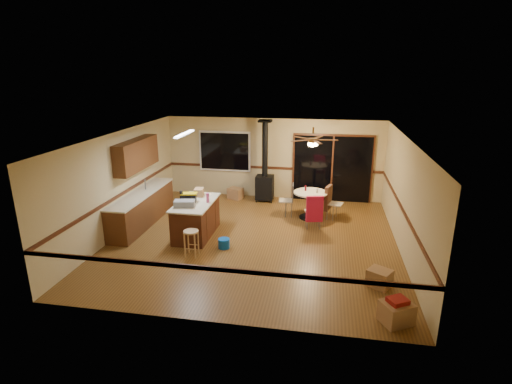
% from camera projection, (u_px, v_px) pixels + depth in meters
% --- Properties ---
extents(floor, '(7.00, 7.00, 0.00)m').
position_uv_depth(floor, '(254.00, 239.00, 10.05)').
color(floor, brown).
rests_on(floor, ground).
extents(ceiling, '(7.00, 7.00, 0.00)m').
position_uv_depth(ceiling, '(254.00, 136.00, 9.27)').
color(ceiling, silver).
rests_on(ceiling, ground).
extents(wall_back, '(7.00, 0.00, 7.00)m').
position_uv_depth(wall_back, '(273.00, 159.00, 12.95)').
color(wall_back, tan).
rests_on(wall_back, ground).
extents(wall_front, '(7.00, 0.00, 7.00)m').
position_uv_depth(wall_front, '(215.00, 253.00, 6.37)').
color(wall_front, tan).
rests_on(wall_front, ground).
extents(wall_left, '(0.00, 7.00, 7.00)m').
position_uv_depth(wall_left, '(120.00, 183.00, 10.24)').
color(wall_left, tan).
rests_on(wall_left, ground).
extents(wall_right, '(0.00, 7.00, 7.00)m').
position_uv_depth(wall_right, '(405.00, 198.00, 9.08)').
color(wall_right, tan).
rests_on(wall_right, ground).
extents(chair_rail, '(7.00, 7.00, 0.08)m').
position_uv_depth(chair_rail, '(254.00, 201.00, 9.75)').
color(chair_rail, '#482212').
rests_on(chair_rail, ground).
extents(window, '(1.72, 0.10, 1.32)m').
position_uv_depth(window, '(225.00, 151.00, 13.11)').
color(window, black).
rests_on(window, ground).
extents(sliding_door, '(2.52, 0.10, 2.10)m').
position_uv_depth(sliding_door, '(332.00, 169.00, 12.66)').
color(sliding_door, black).
rests_on(sliding_door, ground).
extents(lower_cabinets, '(0.60, 3.00, 0.86)m').
position_uv_depth(lower_cabinets, '(142.00, 209.00, 10.92)').
color(lower_cabinets, '#542D15').
rests_on(lower_cabinets, ground).
extents(countertop, '(0.64, 3.04, 0.04)m').
position_uv_depth(countertop, '(141.00, 193.00, 10.79)').
color(countertop, beige).
rests_on(countertop, lower_cabinets).
extents(upper_cabinets, '(0.35, 2.00, 0.80)m').
position_uv_depth(upper_cabinets, '(137.00, 155.00, 10.69)').
color(upper_cabinets, '#542D15').
rests_on(upper_cabinets, ground).
extents(kitchen_island, '(0.88, 1.68, 0.90)m').
position_uv_depth(kitchen_island, '(196.00, 218.00, 10.16)').
color(kitchen_island, '#441F11').
rests_on(kitchen_island, ground).
extents(wood_stove, '(0.55, 0.50, 2.52)m').
position_uv_depth(wood_stove, '(265.00, 179.00, 12.73)').
color(wood_stove, black).
rests_on(wood_stove, ground).
extents(ceiling_fan, '(0.24, 0.24, 0.55)m').
position_uv_depth(ceiling_fan, '(313.00, 142.00, 10.80)').
color(ceiling_fan, brown).
rests_on(ceiling_fan, ceiling).
extents(fluorescent_strip, '(0.10, 1.20, 0.04)m').
position_uv_depth(fluorescent_strip, '(184.00, 134.00, 9.87)').
color(fluorescent_strip, white).
rests_on(fluorescent_strip, ceiling).
extents(toolbox_grey, '(0.54, 0.37, 0.15)m').
position_uv_depth(toolbox_grey, '(184.00, 203.00, 9.68)').
color(toolbox_grey, slate).
rests_on(toolbox_grey, kitchen_island).
extents(toolbox_black, '(0.38, 0.25, 0.20)m').
position_uv_depth(toolbox_black, '(189.00, 198.00, 10.02)').
color(toolbox_black, black).
rests_on(toolbox_black, kitchen_island).
extents(toolbox_yellow_lid, '(0.44, 0.29, 0.03)m').
position_uv_depth(toolbox_yellow_lid, '(189.00, 194.00, 9.99)').
color(toolbox_yellow_lid, gold).
rests_on(toolbox_yellow_lid, toolbox_black).
extents(box_on_island, '(0.26, 0.33, 0.20)m').
position_uv_depth(box_on_island, '(199.00, 192.00, 10.47)').
color(box_on_island, '#9C7045').
rests_on(box_on_island, kitchen_island).
extents(bottle_dark, '(0.10, 0.10, 0.30)m').
position_uv_depth(bottle_dark, '(181.00, 197.00, 9.94)').
color(bottle_dark, black).
rests_on(bottle_dark, kitchen_island).
extents(bottle_pink, '(0.09, 0.09, 0.24)m').
position_uv_depth(bottle_pink, '(208.00, 198.00, 9.96)').
color(bottle_pink, '#D84C8C').
rests_on(bottle_pink, kitchen_island).
extents(bottle_white, '(0.08, 0.08, 0.18)m').
position_uv_depth(bottle_white, '(201.00, 192.00, 10.52)').
color(bottle_white, white).
rests_on(bottle_white, kitchen_island).
extents(bar_stool, '(0.42, 0.42, 0.62)m').
position_uv_depth(bar_stool, '(192.00, 243.00, 9.07)').
color(bar_stool, tan).
rests_on(bar_stool, floor).
extents(blue_bucket, '(0.35, 0.35, 0.23)m').
position_uv_depth(blue_bucket, '(224.00, 243.00, 9.53)').
color(blue_bucket, '#0D54B7').
rests_on(blue_bucket, floor).
extents(dining_table, '(0.96, 0.96, 0.78)m').
position_uv_depth(dining_table, '(310.00, 200.00, 11.31)').
color(dining_table, black).
rests_on(dining_table, ground).
extents(glass_red, '(0.07, 0.07, 0.15)m').
position_uv_depth(glass_red, '(306.00, 188.00, 11.33)').
color(glass_red, '#590C14').
rests_on(glass_red, dining_table).
extents(glass_cream, '(0.06, 0.06, 0.13)m').
position_uv_depth(glass_cream, '(317.00, 191.00, 11.14)').
color(glass_cream, beige).
rests_on(glass_cream, dining_table).
extents(chair_left, '(0.43, 0.42, 0.51)m').
position_uv_depth(chair_left, '(290.00, 196.00, 11.49)').
color(chair_left, tan).
rests_on(chair_left, ground).
extents(chair_near, '(0.52, 0.55, 0.70)m').
position_uv_depth(chair_near, '(314.00, 209.00, 10.44)').
color(chair_near, tan).
rests_on(chair_near, ground).
extents(chair_right, '(0.56, 0.53, 0.70)m').
position_uv_depth(chair_right, '(329.00, 198.00, 11.30)').
color(chair_right, tan).
rests_on(chair_right, ground).
extents(box_under_window, '(0.55, 0.50, 0.36)m').
position_uv_depth(box_under_window, '(235.00, 193.00, 13.11)').
color(box_under_window, '#9C7045').
rests_on(box_under_window, floor).
extents(box_corner_a, '(0.64, 0.61, 0.38)m').
position_uv_depth(box_corner_a, '(396.00, 313.00, 6.71)').
color(box_corner_a, '#9C7045').
rests_on(box_corner_a, floor).
extents(box_corner_b, '(0.56, 0.54, 0.35)m').
position_uv_depth(box_corner_b, '(379.00, 278.00, 7.84)').
color(box_corner_b, '#9C7045').
rests_on(box_corner_b, floor).
extents(box_small_red, '(0.40, 0.38, 0.08)m').
position_uv_depth(box_small_red, '(398.00, 301.00, 6.64)').
color(box_small_red, maroon).
rests_on(box_small_red, box_corner_a).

